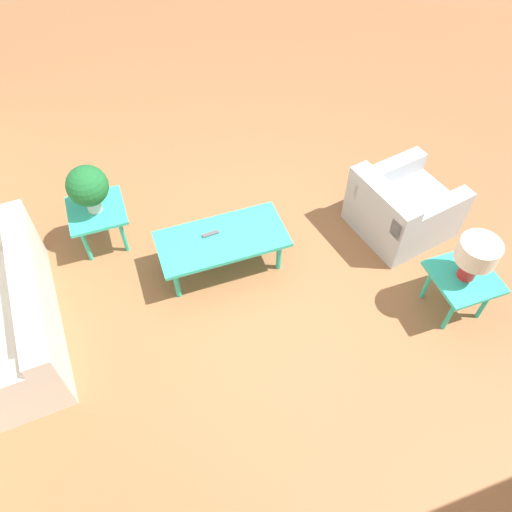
{
  "coord_description": "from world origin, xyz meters",
  "views": [
    {
      "loc": [
        1.09,
        2.74,
        3.87
      ],
      "look_at": [
        0.19,
        0.2,
        0.55
      ],
      "focal_mm": 35.0,
      "sensor_mm": 36.0,
      "label": 1
    }
  ],
  "objects_px": {
    "side_table_plant": "(98,214)",
    "side_table_lamp": "(463,280)",
    "armchair": "(401,208)",
    "coffee_table": "(222,241)",
    "table_lamp": "(477,255)",
    "sofa": "(6,316)",
    "potted_plant": "(88,187)"
  },
  "relations": [
    {
      "from": "side_table_lamp",
      "to": "table_lamp",
      "type": "bearing_deg",
      "value": 161.57
    },
    {
      "from": "coffee_table",
      "to": "potted_plant",
      "type": "height_order",
      "value": "potted_plant"
    },
    {
      "from": "side_table_lamp",
      "to": "table_lamp",
      "type": "xyz_separation_m",
      "value": [
        -0.0,
        0.0,
        0.35
      ]
    },
    {
      "from": "armchair",
      "to": "side_table_plant",
      "type": "height_order",
      "value": "armchair"
    },
    {
      "from": "sofa",
      "to": "side_table_plant",
      "type": "height_order",
      "value": "sofa"
    },
    {
      "from": "coffee_table",
      "to": "potted_plant",
      "type": "bearing_deg",
      "value": -34.31
    },
    {
      "from": "side_table_lamp",
      "to": "coffee_table",
      "type": "bearing_deg",
      "value": -31.99
    },
    {
      "from": "armchair",
      "to": "coffee_table",
      "type": "relative_size",
      "value": 0.86
    },
    {
      "from": "armchair",
      "to": "potted_plant",
      "type": "relative_size",
      "value": 2.08
    },
    {
      "from": "sofa",
      "to": "table_lamp",
      "type": "height_order",
      "value": "table_lamp"
    },
    {
      "from": "sofa",
      "to": "side_table_lamp",
      "type": "distance_m",
      "value": 3.91
    },
    {
      "from": "sofa",
      "to": "coffee_table",
      "type": "height_order",
      "value": "sofa"
    },
    {
      "from": "sofa",
      "to": "potted_plant",
      "type": "distance_m",
      "value": 1.31
    },
    {
      "from": "potted_plant",
      "to": "coffee_table",
      "type": "bearing_deg",
      "value": 145.69
    },
    {
      "from": "coffee_table",
      "to": "sofa",
      "type": "bearing_deg",
      "value": 3.16
    },
    {
      "from": "coffee_table",
      "to": "table_lamp",
      "type": "height_order",
      "value": "table_lamp"
    },
    {
      "from": "coffee_table",
      "to": "table_lamp",
      "type": "relative_size",
      "value": 2.83
    },
    {
      "from": "coffee_table",
      "to": "table_lamp",
      "type": "xyz_separation_m",
      "value": [
        -1.82,
        1.14,
        0.37
      ]
    },
    {
      "from": "armchair",
      "to": "coffee_table",
      "type": "distance_m",
      "value": 1.85
    },
    {
      "from": "sofa",
      "to": "armchair",
      "type": "height_order",
      "value": "sofa"
    },
    {
      "from": "armchair",
      "to": "side_table_lamp",
      "type": "xyz_separation_m",
      "value": [
        0.03,
        1.04,
        0.12
      ]
    },
    {
      "from": "armchair",
      "to": "side_table_plant",
      "type": "distance_m",
      "value": 3.0
    },
    {
      "from": "coffee_table",
      "to": "side_table_lamp",
      "type": "xyz_separation_m",
      "value": [
        -1.82,
        1.14,
        0.02
      ]
    },
    {
      "from": "coffee_table",
      "to": "side_table_plant",
      "type": "xyz_separation_m",
      "value": [
        1.04,
        -0.71,
        0.02
      ]
    },
    {
      "from": "sofa",
      "to": "coffee_table",
      "type": "relative_size",
      "value": 1.5
    },
    {
      "from": "sofa",
      "to": "side_table_lamp",
      "type": "relative_size",
      "value": 3.36
    },
    {
      "from": "sofa",
      "to": "table_lamp",
      "type": "bearing_deg",
      "value": 71.14
    },
    {
      "from": "armchair",
      "to": "side_table_lamp",
      "type": "distance_m",
      "value": 1.04
    },
    {
      "from": "coffee_table",
      "to": "side_table_plant",
      "type": "bearing_deg",
      "value": -34.31
    },
    {
      "from": "coffee_table",
      "to": "side_table_lamp",
      "type": "distance_m",
      "value": 2.15
    },
    {
      "from": "sofa",
      "to": "armchair",
      "type": "bearing_deg",
      "value": 86.53
    },
    {
      "from": "side_table_plant",
      "to": "side_table_lamp",
      "type": "distance_m",
      "value": 3.4
    }
  ]
}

